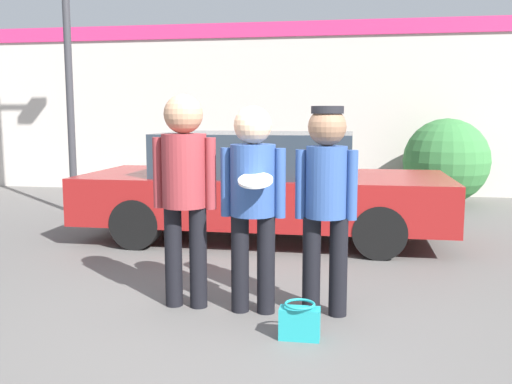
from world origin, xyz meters
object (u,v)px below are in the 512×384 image
Objects in this scene: person_left at (184,180)px; person_middle_with_frisbee at (253,190)px; handbag at (300,322)px; person_right at (326,191)px; shrub at (446,161)px; parked_car_near at (263,185)px.

person_left reaches higher than person_middle_with_frisbee.
person_right is at bearing 74.72° from handbag.
shrub is at bearing 73.39° from person_right.
shrub is at bearing 73.49° from handbag.
person_left is 0.38× the size of parked_car_near.
shrub is (2.88, 3.58, 0.08)m from parked_car_near.
person_right is at bearing -71.07° from parked_car_near.
person_middle_with_frisbee is 2.91m from parked_car_near.
parked_car_near is 15.80× the size of handbag.
handbag is (0.82, -3.38, -0.58)m from parked_car_near.
person_middle_with_frisbee is 1.13m from handbag.
parked_car_near is (-0.38, 2.87, -0.32)m from person_middle_with_frisbee.
parked_car_near is at bearing 85.54° from person_left.
person_right is 0.36× the size of parked_car_near.
handbag is (0.44, -0.52, -0.90)m from person_middle_with_frisbee.
shrub reaches higher than handbag.
person_middle_with_frisbee reaches higher than parked_car_near.
handbag is at bearing -106.51° from shrub.
person_middle_with_frisbee is at bearing -176.10° from person_right.
person_left is at bearing -115.85° from shrub.
shrub is (3.10, 6.40, -0.32)m from person_left.
person_right reaches higher than handbag.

